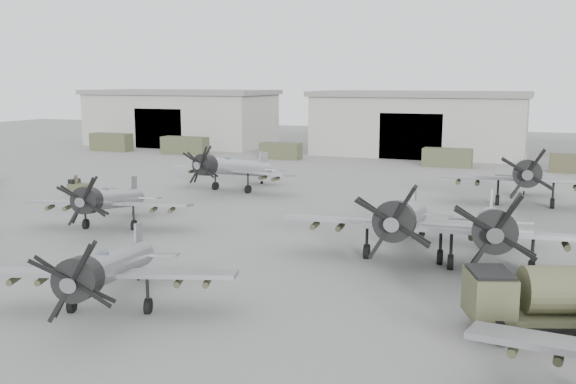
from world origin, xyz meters
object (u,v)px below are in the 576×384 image
Objects in this scene: aircraft_far_0 at (230,168)px; tug_trailer at (93,191)px; aircraft_near_1 at (107,268)px; aircraft_extra_843 at (404,219)px; fuel_tanker at (556,295)px; aircraft_mid_2 at (492,227)px; aircraft_far_1 at (526,176)px; ground_crew at (77,185)px; aircraft_mid_1 at (108,200)px.

tug_trailer is at bearing -135.73° from aircraft_far_0.
aircraft_extra_843 is at bearing 31.99° from aircraft_near_1.
aircraft_extra_843 is at bearing -12.14° from tug_trailer.
aircraft_extra_843 is 1.81× the size of fuel_tanker.
aircraft_mid_2 is 20.08m from aircraft_far_1.
aircraft_near_1 is at bearing -118.63° from aircraft_far_1.
tug_trailer is (-10.05, -6.93, -1.69)m from aircraft_far_0.
tug_trailer is at bearing 110.10° from aircraft_near_1.
ground_crew is (-21.14, 23.65, -1.14)m from aircraft_near_1.
tug_trailer is at bearing -81.72° from ground_crew.
aircraft_far_0 reaches higher than aircraft_mid_1.
aircraft_near_1 reaches higher than fuel_tanker.
ground_crew is (-11.10, 10.20, -1.16)m from aircraft_mid_1.
ground_crew is (-31.53, 10.73, -1.58)m from aircraft_extra_843.
aircraft_far_1 is 1.83× the size of fuel_tanker.
aircraft_extra_843 is 1.84× the size of tug_trailer.
aircraft_mid_1 is at bearing 142.91° from fuel_tanker.
aircraft_far_0 is 6.77× the size of ground_crew.
aircraft_mid_1 is 0.92× the size of aircraft_far_0.
aircraft_mid_1 is 16.90m from aircraft_far_0.
aircraft_near_1 is 0.98× the size of aircraft_mid_1.
aircraft_far_0 is at bearing 116.88° from fuel_tanker.
aircraft_mid_1 is at bearing 172.91° from aircraft_mid_2.
aircraft_mid_1 is 1.51× the size of fuel_tanker.
aircraft_near_1 is 36.39m from aircraft_far_1.
aircraft_near_1 is 31.74m from ground_crew.
aircraft_extra_843 is (10.39, 12.92, 0.43)m from aircraft_near_1.
tug_trailer is (-37.37, 18.59, -1.05)m from fuel_tanker.
aircraft_mid_2 and aircraft_extra_843 have the same top height.
aircraft_near_1 is 31.66m from aircraft_far_0.
tug_trailer is at bearing 117.18° from aircraft_mid_1.
fuel_tanker is (1.79, -27.67, -0.94)m from aircraft_far_1.
aircraft_far_1 is 36.78m from tug_trailer.
aircraft_mid_2 reaches higher than fuel_tanker.
aircraft_mid_1 is 0.83× the size of aircraft_mid_2.
aircraft_far_1 reaches higher than aircraft_extra_843.
ground_crew is (-1.99, 0.26, 0.36)m from tug_trailer.
aircraft_mid_2 is at bearing -91.45° from ground_crew.
aircraft_far_0 is at bearing 133.48° from aircraft_extra_843.
aircraft_near_1 is at bearing -43.32° from tug_trailer.
aircraft_near_1 is 16.78m from aircraft_mid_1.
aircraft_mid_1 is at bearing -40.12° from tug_trailer.
aircraft_mid_2 is 1.84× the size of tug_trailer.
aircraft_mid_2 is (15.20, 12.43, 0.43)m from aircraft_near_1.
tug_trailer is (-9.11, 9.94, -1.52)m from aircraft_mid_1.
aircraft_mid_1 is at bearing 173.76° from aircraft_extra_843.
aircraft_far_1 is 20.46m from aircraft_extra_843.
aircraft_near_1 is at bearing 174.69° from fuel_tanker.
aircraft_mid_2 is at bearing 20.05° from aircraft_near_1.
aircraft_mid_1 is at bearing -116.87° from ground_crew.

